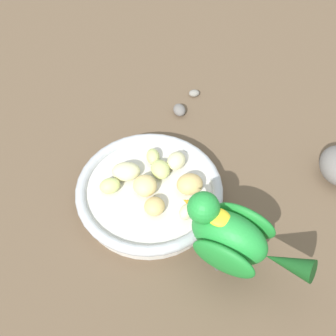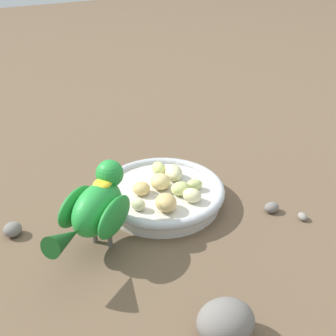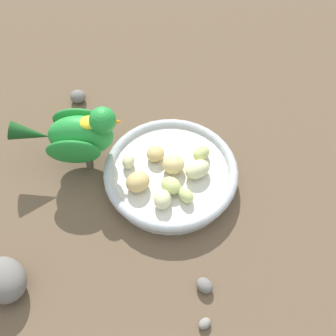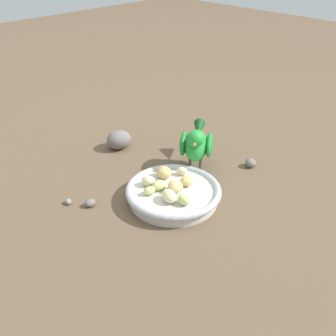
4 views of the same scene
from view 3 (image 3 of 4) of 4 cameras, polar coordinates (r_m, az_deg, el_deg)
The scene contains 16 objects.
ground_plane at distance 0.70m, azimuth 0.77°, elevation -0.13°, with size 4.00×4.00×0.00m, color brown.
feeding_bowl at distance 0.68m, azimuth 0.37°, elevation -0.80°, with size 0.20×0.20×0.03m.
apple_piece_0 at distance 0.66m, azimuth 0.69°, elevation 0.48°, with size 0.03×0.03×0.03m, color #E5C67F.
apple_piece_1 at distance 0.68m, azimuth -1.62°, elevation 1.84°, with size 0.03×0.03×0.02m, color tan.
apple_piece_2 at distance 0.64m, azimuth 2.32°, elevation -3.54°, with size 0.03×0.02×0.02m, color #C6D17A.
apple_piece_3 at distance 0.63m, azimuth -0.71°, elevation -4.08°, with size 0.03×0.02×0.02m, color beige.
apple_piece_4 at distance 0.67m, azimuth -5.13°, elevation 0.83°, with size 0.02×0.02×0.02m, color beige.
apple_piece_5 at distance 0.65m, azimuth -3.92°, elevation -1.80°, with size 0.04×0.03×0.03m, color tan.
apple_piece_6 at distance 0.68m, azimuth 4.30°, elevation 1.88°, with size 0.03×0.02×0.02m, color #C6D17A.
apple_piece_7 at distance 0.66m, azimuth 3.83°, elevation -0.16°, with size 0.04×0.03×0.02m, color beige.
apple_piece_8 at distance 0.64m, azimuth 0.41°, elevation -2.27°, with size 0.03×0.03×0.02m, color #C6D17A.
parrot at distance 0.67m, azimuth -11.48°, elevation 4.33°, with size 0.15×0.13×0.12m.
rock_large at distance 0.63m, azimuth -20.38°, elevation -13.35°, with size 0.07×0.06×0.05m, color slate.
pebble_0 at distance 0.60m, azimuth 4.74°, elevation -19.33°, with size 0.02×0.01×0.01m, color gray.
pebble_1 at distance 0.81m, azimuth -11.52°, elevation 9.01°, with size 0.03×0.03×0.02m, color slate.
pebble_2 at distance 0.61m, azimuth 4.73°, elevation -14.83°, with size 0.02×0.02×0.02m, color slate.
Camera 3 is at (0.24, -0.32, 0.58)m, focal length 47.36 mm.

